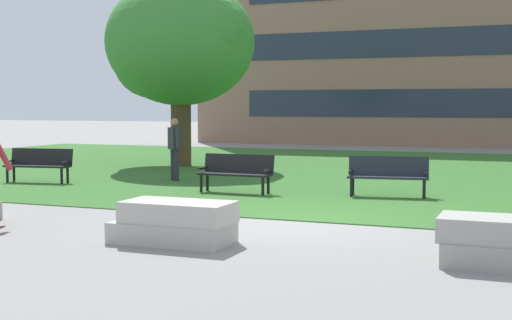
% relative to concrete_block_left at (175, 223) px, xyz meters
% --- Properties ---
extents(ground_plane, '(140.00, 140.00, 0.00)m').
position_rel_concrete_block_left_xyz_m(ground_plane, '(1.14, 2.61, -0.31)').
color(ground_plane, gray).
extents(grass_lawn, '(40.00, 20.00, 0.02)m').
position_rel_concrete_block_left_xyz_m(grass_lawn, '(1.14, 12.61, -0.30)').
color(grass_lawn, '#336628').
rests_on(grass_lawn, ground).
extents(concrete_block_left, '(1.83, 0.90, 0.64)m').
position_rel_concrete_block_left_xyz_m(concrete_block_left, '(0.00, 0.00, 0.00)').
color(concrete_block_left, '#B2ADA3').
rests_on(concrete_block_left, ground).
extents(concrete_block_right, '(1.86, 0.90, 0.64)m').
position_rel_concrete_block_left_xyz_m(concrete_block_right, '(4.77, 0.16, 0.00)').
color(concrete_block_right, '#9E9991').
rests_on(concrete_block_right, ground).
extents(park_bench_near_left, '(1.82, 0.60, 0.90)m').
position_rel_concrete_block_left_xyz_m(park_bench_near_left, '(-1.57, 6.00, 0.23)').
color(park_bench_near_left, black).
rests_on(park_bench_near_left, grass_lawn).
extents(park_bench_near_right, '(1.86, 0.79, 0.90)m').
position_rel_concrete_block_left_xyz_m(park_bench_near_right, '(1.92, 6.61, 0.23)').
color(park_bench_near_right, '#1E232D').
rests_on(park_bench_near_right, grass_lawn).
extents(park_bench_far_left, '(1.86, 0.79, 0.90)m').
position_rel_concrete_block_left_xyz_m(park_bench_far_left, '(-7.39, 6.13, 0.23)').
color(park_bench_far_left, black).
rests_on(park_bench_far_left, grass_lawn).
extents(tree_near_right, '(5.32, 5.06, 6.36)m').
position_rel_concrete_block_left_xyz_m(tree_near_right, '(-6.39, 12.31, 3.85)').
color(tree_near_right, '#4C3823').
rests_on(tree_near_right, grass_lawn).
extents(person_bystander_far_lawn, '(0.61, 0.61, 1.71)m').
position_rel_concrete_block_left_xyz_m(person_bystander_far_lawn, '(-4.19, 7.83, 0.68)').
color(person_bystander_far_lawn, '#28282D').
rests_on(person_bystander_far_lawn, grass_lawn).
extents(building_facade_distant, '(25.19, 1.03, 12.56)m').
position_rel_concrete_block_left_xyz_m(building_facade_distant, '(-0.19, 27.11, 5.97)').
color(building_facade_distant, '#8E6B56').
rests_on(building_facade_distant, ground).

